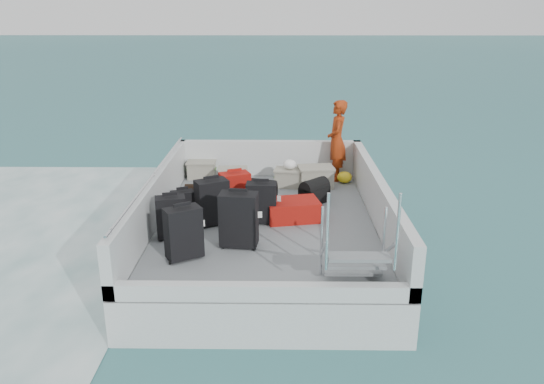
# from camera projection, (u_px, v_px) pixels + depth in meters

# --- Properties ---
(ground) EXTENTS (160.00, 160.00, 0.00)m
(ground) POSITION_uv_depth(u_px,v_px,m) (267.00, 256.00, 8.55)
(ground) COLOR #194F59
(ground) RESTS_ON ground
(ferry_hull) EXTENTS (3.60, 5.00, 0.60)m
(ferry_hull) POSITION_uv_depth(u_px,v_px,m) (267.00, 239.00, 8.45)
(ferry_hull) COLOR silver
(ferry_hull) RESTS_ON ground
(deck) EXTENTS (3.30, 4.70, 0.02)m
(deck) POSITION_uv_depth(u_px,v_px,m) (266.00, 221.00, 8.35)
(deck) COLOR gray
(deck) RESTS_ON ferry_hull
(deck_fittings) EXTENTS (3.60, 5.00, 0.90)m
(deck_fittings) POSITION_uv_depth(u_px,v_px,m) (289.00, 205.00, 7.92)
(deck_fittings) COLOR silver
(deck_fittings) RESTS_ON deck
(suitcase_0) EXTENTS (0.53, 0.46, 0.72)m
(suitcase_0) POSITION_uv_depth(u_px,v_px,m) (184.00, 234.00, 6.94)
(suitcase_0) COLOR black
(suitcase_0) RESTS_ON deck
(suitcase_1) EXTENTS (0.46, 0.33, 0.63)m
(suitcase_1) POSITION_uv_depth(u_px,v_px,m) (171.00, 218.00, 7.59)
(suitcase_1) COLOR black
(suitcase_1) RESTS_ON deck
(suitcase_2) EXTENTS (0.40, 0.32, 0.51)m
(suitcase_2) POSITION_uv_depth(u_px,v_px,m) (183.00, 207.00, 8.17)
(suitcase_2) COLOR black
(suitcase_2) RESTS_ON deck
(suitcase_3) EXTENTS (0.54, 0.36, 0.78)m
(suitcase_3) POSITION_uv_depth(u_px,v_px,m) (239.00, 220.00, 7.30)
(suitcase_3) COLOR black
(suitcase_3) RESTS_ON deck
(suitcase_4) EXTENTS (0.56, 0.47, 0.71)m
(suitcase_4) POSITION_uv_depth(u_px,v_px,m) (212.00, 202.00, 8.08)
(suitcase_4) COLOR black
(suitcase_4) RESTS_ON deck
(suitcase_5) EXTENTS (0.54, 0.44, 0.65)m
(suitcase_5) POSITION_uv_depth(u_px,v_px,m) (235.00, 192.00, 8.62)
(suitcase_5) COLOR #A2190C
(suitcase_5) RESTS_ON deck
(suitcase_7) EXTENTS (0.47, 0.27, 0.64)m
(suitcase_7) POSITION_uv_depth(u_px,v_px,m) (261.00, 203.00, 8.14)
(suitcase_7) COLOR black
(suitcase_7) RESTS_ON deck
(suitcase_8) EXTENTS (0.90, 0.68, 0.32)m
(suitcase_8) POSITION_uv_depth(u_px,v_px,m) (293.00, 210.00, 8.32)
(suitcase_8) COLOR #A2190C
(suitcase_8) RESTS_ON deck
(duffel_0) EXTENTS (0.60, 0.31, 0.32)m
(duffel_0) POSITION_uv_depth(u_px,v_px,m) (203.00, 199.00, 8.80)
(duffel_0) COLOR black
(duffel_0) RESTS_ON deck
(duffel_1) EXTENTS (0.58, 0.45, 0.32)m
(duffel_1) POSITION_uv_depth(u_px,v_px,m) (261.00, 194.00, 9.06)
(duffel_1) COLOR black
(duffel_1) RESTS_ON deck
(duffel_2) EXTENTS (0.57, 0.57, 0.32)m
(duffel_2) POSITION_uv_depth(u_px,v_px,m) (314.00, 194.00, 9.06)
(duffel_2) COLOR black
(duffel_2) RESTS_ON deck
(crate_0) EXTENTS (0.52, 0.36, 0.31)m
(crate_0) POSITION_uv_depth(u_px,v_px,m) (202.00, 170.00, 10.39)
(crate_0) COLOR gray
(crate_0) RESTS_ON deck
(crate_1) EXTENTS (0.54, 0.39, 0.31)m
(crate_1) POSITION_uv_depth(u_px,v_px,m) (233.00, 178.00, 9.94)
(crate_1) COLOR gray
(crate_1) RESTS_ON deck
(crate_2) EXTENTS (0.56, 0.43, 0.31)m
(crate_2) POSITION_uv_depth(u_px,v_px,m) (289.00, 178.00, 9.89)
(crate_2) COLOR gray
(crate_2) RESTS_ON deck
(crate_3) EXTENTS (0.65, 0.49, 0.37)m
(crate_3) POSITION_uv_depth(u_px,v_px,m) (316.00, 178.00, 9.84)
(crate_3) COLOR gray
(crate_3) RESTS_ON deck
(yellow_bag) EXTENTS (0.28, 0.26, 0.22)m
(yellow_bag) POSITION_uv_depth(u_px,v_px,m) (345.00, 177.00, 10.12)
(yellow_bag) COLOR yellow
(yellow_bag) RESTS_ON deck
(white_bag) EXTENTS (0.24, 0.24, 0.18)m
(white_bag) POSITION_uv_depth(u_px,v_px,m) (290.00, 166.00, 9.81)
(white_bag) COLOR white
(white_bag) RESTS_ON crate_2
(passenger) EXTENTS (0.41, 0.60, 1.55)m
(passenger) POSITION_uv_depth(u_px,v_px,m) (337.00, 141.00, 10.11)
(passenger) COLOR red
(passenger) RESTS_ON deck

